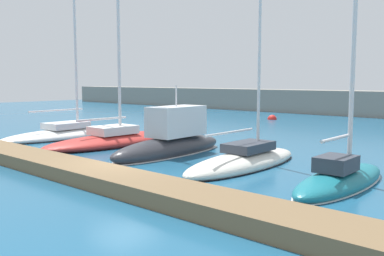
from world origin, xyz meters
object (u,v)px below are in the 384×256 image
sailboat_white_nearest (72,132)px  sailboat_red_second (115,138)px  mooring_buoy_red (272,119)px  sailboat_teal_fifth (341,176)px  motorboat_charcoal_third (172,141)px  sailboat_ivory_fourth (244,161)px

sailboat_white_nearest → sailboat_red_second: sailboat_white_nearest is taller
sailboat_white_nearest → mooring_buoy_red: size_ratio=19.63×
sailboat_red_second → sailboat_teal_fifth: (14.11, -0.84, -0.02)m
sailboat_teal_fifth → mooring_buoy_red: 26.83m
mooring_buoy_red → sailboat_teal_fifth: bearing=-52.6°
mooring_buoy_red → sailboat_white_nearest: bearing=-98.3°
motorboat_charcoal_third → mooring_buoy_red: bearing=14.9°
sailboat_ivory_fourth → mooring_buoy_red: (-11.67, 20.72, -0.25)m
sailboat_teal_fifth → mooring_buoy_red: bearing=35.3°
sailboat_white_nearest → sailboat_ivory_fourth: bearing=-95.7°
motorboat_charcoal_third → sailboat_red_second: bearing=84.4°
sailboat_white_nearest → motorboat_charcoal_third: sailboat_white_nearest is taller
sailboat_white_nearest → sailboat_ivory_fourth: sailboat_white_nearest is taller
sailboat_red_second → mooring_buoy_red: sailboat_red_second is taller
sailboat_teal_fifth → sailboat_white_nearest: bearing=84.4°
sailboat_white_nearest → motorboat_charcoal_third: (9.97, -0.46, 0.41)m
sailboat_red_second → sailboat_teal_fifth: bearing=-93.4°
sailboat_red_second → mooring_buoy_red: (-2.21, 20.47, -0.40)m
motorboat_charcoal_third → sailboat_ivory_fourth: (4.63, -0.13, -0.44)m
sailboat_white_nearest → sailboat_ivory_fourth: 14.61m
motorboat_charcoal_third → sailboat_teal_fifth: bearing=-98.4°
sailboat_white_nearest → motorboat_charcoal_third: size_ratio=2.19×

